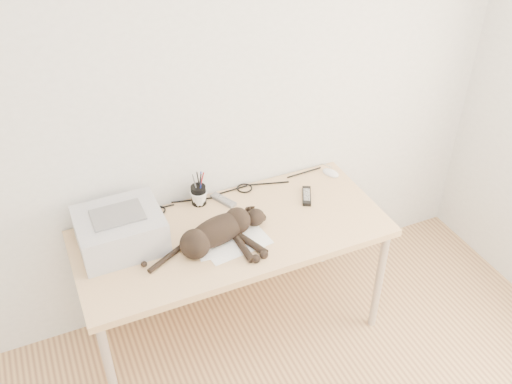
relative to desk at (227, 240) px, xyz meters
name	(u,v)px	position (x,y,z in m)	size (l,w,h in m)	color
wall_back	(203,103)	(0.00, 0.27, 0.69)	(3.50, 3.50, 0.00)	white
desk	(227,240)	(0.00, 0.00, 0.00)	(1.60, 0.70, 0.74)	tan
printer	(120,230)	(-0.54, 0.04, 0.23)	(0.41, 0.35, 0.19)	#B6B6BB
papers	(231,240)	(-0.04, -0.15, 0.14)	(0.38, 0.29, 0.01)	white
cat	(215,234)	(-0.11, -0.15, 0.20)	(0.67, 0.33, 0.15)	black
mug	(199,198)	(-0.08, 0.19, 0.18)	(0.09, 0.09, 0.09)	white
pen_cup	(199,195)	(-0.08, 0.20, 0.19)	(0.08, 0.08, 0.21)	black
remote_grey	(223,200)	(0.05, 0.16, 0.14)	(0.04, 0.16, 0.02)	slate
remote_black	(307,196)	(0.48, 0.01, 0.14)	(0.05, 0.17, 0.02)	black
mouse	(331,171)	(0.72, 0.16, 0.15)	(0.06, 0.11, 0.04)	white
cable_tangle	(211,197)	(0.00, 0.22, 0.14)	(1.36, 0.09, 0.01)	black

